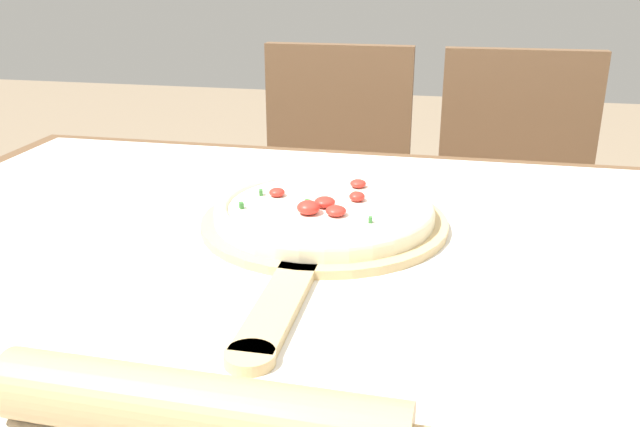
{
  "coord_description": "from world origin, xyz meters",
  "views": [
    {
      "loc": [
        0.12,
        -0.77,
        1.11
      ],
      "look_at": [
        -0.05,
        0.07,
        0.78
      ],
      "focal_mm": 38.0,
      "sensor_mm": 36.0,
      "label": 1
    }
  ],
  "objects_px": {
    "chair_left": "(332,197)",
    "chair_right": "(513,210)",
    "pizza_peel": "(321,228)",
    "pizza": "(324,209)",
    "rolling_pin": "(197,410)"
  },
  "relations": [
    {
      "from": "pizza_peel",
      "to": "chair_left",
      "type": "relative_size",
      "value": 0.61
    },
    {
      "from": "chair_left",
      "to": "chair_right",
      "type": "relative_size",
      "value": 1.0
    },
    {
      "from": "chair_right",
      "to": "pizza_peel",
      "type": "bearing_deg",
      "value": -114.31
    },
    {
      "from": "chair_right",
      "to": "pizza",
      "type": "bearing_deg",
      "value": -114.96
    },
    {
      "from": "pizza",
      "to": "chair_right",
      "type": "xyz_separation_m",
      "value": [
        0.32,
        0.75,
        -0.25
      ]
    },
    {
      "from": "chair_left",
      "to": "chair_right",
      "type": "xyz_separation_m",
      "value": [
        0.46,
        -0.0,
        0.0
      ]
    },
    {
      "from": "pizza",
      "to": "chair_left",
      "type": "height_order",
      "value": "chair_left"
    },
    {
      "from": "pizza_peel",
      "to": "pizza",
      "type": "bearing_deg",
      "value": 90.01
    },
    {
      "from": "pizza_peel",
      "to": "chair_left",
      "type": "xyz_separation_m",
      "value": [
        -0.13,
        0.78,
        -0.23
      ]
    },
    {
      "from": "pizza",
      "to": "rolling_pin",
      "type": "height_order",
      "value": "rolling_pin"
    },
    {
      "from": "rolling_pin",
      "to": "chair_right",
      "type": "bearing_deg",
      "value": 74.77
    },
    {
      "from": "rolling_pin",
      "to": "pizza_peel",
      "type": "bearing_deg",
      "value": 89.12
    },
    {
      "from": "chair_left",
      "to": "chair_right",
      "type": "height_order",
      "value": "same"
    },
    {
      "from": "pizza_peel",
      "to": "rolling_pin",
      "type": "height_order",
      "value": "rolling_pin"
    },
    {
      "from": "pizza",
      "to": "chair_right",
      "type": "height_order",
      "value": "chair_right"
    }
  ]
}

